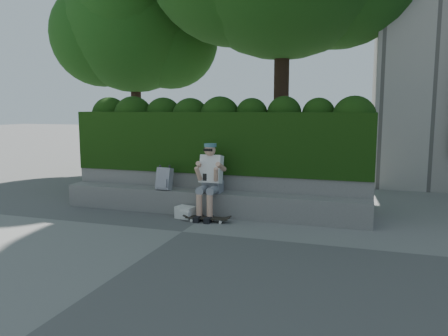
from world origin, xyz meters
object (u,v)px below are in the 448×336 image
(skateboard, at_px, (207,218))
(person, at_px, (210,177))
(backpack_plaid, at_px, (164,179))
(backpack_ground, at_px, (186,212))

(skateboard, bearing_deg, person, 95.88)
(backpack_plaid, bearing_deg, person, 1.66)
(backpack_plaid, height_order, backpack_ground, backpack_plaid)
(skateboard, xyz_separation_m, backpack_plaid, (-1.04, 0.42, 0.60))
(backpack_ground, bearing_deg, backpack_plaid, 166.90)
(skateboard, xyz_separation_m, backpack_ground, (-0.46, 0.11, 0.04))
(skateboard, height_order, backpack_plaid, backpack_plaid)
(skateboard, distance_m, backpack_ground, 0.48)
(backpack_ground, bearing_deg, skateboard, 2.00)
(skateboard, distance_m, backpack_plaid, 1.27)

